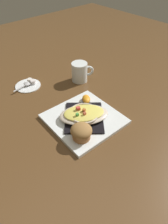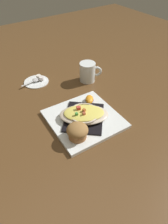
# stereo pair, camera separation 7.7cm
# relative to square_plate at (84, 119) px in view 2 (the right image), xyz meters

# --- Properties ---
(ground_plane) EXTENTS (2.60, 2.60, 0.00)m
(ground_plane) POSITION_rel_square_plate_xyz_m (0.00, 0.00, -0.01)
(ground_plane) COLOR brown
(square_plate) EXTENTS (0.27, 0.27, 0.01)m
(square_plate) POSITION_rel_square_plate_xyz_m (0.00, 0.00, 0.00)
(square_plate) COLOR white
(square_plate) RESTS_ON ground_plane
(folded_napkin) EXTENTS (0.23, 0.23, 0.01)m
(folded_napkin) POSITION_rel_square_plate_xyz_m (0.00, 0.00, 0.01)
(folded_napkin) COLOR black
(folded_napkin) RESTS_ON square_plate
(gratin_dish) EXTENTS (0.20, 0.22, 0.04)m
(gratin_dish) POSITION_rel_square_plate_xyz_m (0.00, 0.00, 0.03)
(gratin_dish) COLOR beige
(gratin_dish) RESTS_ON folded_napkin
(muffin) EXTENTS (0.08, 0.08, 0.06)m
(muffin) POSITION_rel_square_plate_xyz_m (-0.07, 0.08, 0.04)
(muffin) COLOR #9B6236
(muffin) RESTS_ON square_plate
(orange_garnish) EXTENTS (0.07, 0.06, 0.03)m
(orange_garnish) POSITION_rel_square_plate_xyz_m (0.07, -0.08, 0.02)
(orange_garnish) COLOR #5B1B59
(orange_garnish) RESTS_ON square_plate
(coffee_mug) EXTENTS (0.08, 0.10, 0.09)m
(coffee_mug) POSITION_rel_square_plate_xyz_m (0.23, -0.18, 0.04)
(coffee_mug) COLOR white
(coffee_mug) RESTS_ON ground_plane
(creamer_saucer) EXTENTS (0.12, 0.12, 0.01)m
(creamer_saucer) POSITION_rel_square_plate_xyz_m (0.36, 0.04, -0.00)
(creamer_saucer) COLOR white
(creamer_saucer) RESTS_ON ground_plane
(spoon) EXTENTS (0.04, 0.10, 0.01)m
(spoon) POSITION_rel_square_plate_xyz_m (0.36, 0.05, 0.01)
(spoon) COLOR silver
(spoon) RESTS_ON creamer_saucer
(creamer_cup_0) EXTENTS (0.02, 0.02, 0.02)m
(creamer_cup_0) POSITION_rel_square_plate_xyz_m (0.36, 0.01, 0.01)
(creamer_cup_0) COLOR silver
(creamer_cup_0) RESTS_ON creamer_saucer
(creamer_cup_1) EXTENTS (0.02, 0.02, 0.02)m
(creamer_cup_1) POSITION_rel_square_plate_xyz_m (0.38, 0.02, 0.01)
(creamer_cup_1) COLOR white
(creamer_cup_1) RESTS_ON creamer_saucer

